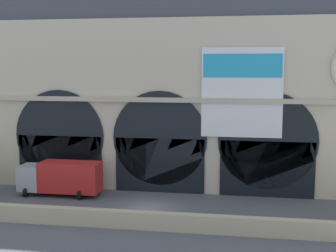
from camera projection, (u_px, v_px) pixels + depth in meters
The scene contains 4 objects.
ground_plane at pixel (149, 208), 37.46m from camera, with size 200.00×200.00×0.00m, color #54565B.
quay_parapet_wall at pixel (135, 220), 32.65m from camera, with size 90.00×0.70×1.30m, color #BCAD8C.
station_building at pixel (165, 82), 43.44m from camera, with size 41.30×5.35×21.12m.
box_truck_midwest at pixel (61, 177), 41.04m from camera, with size 7.50×2.91×3.12m.
Camera 1 is at (7.51, -35.50, 11.70)m, focal length 47.96 mm.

